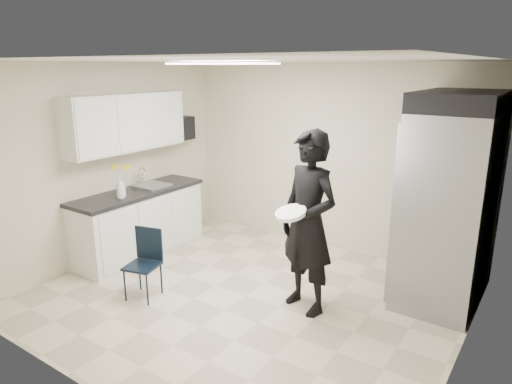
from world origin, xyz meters
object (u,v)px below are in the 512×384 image
Objects in this scene: lower_counter at (140,224)px; folding_chair at (142,266)px; commercial_fridge at (449,208)px; man_tuxedo at (308,223)px.

lower_counter is 1.34m from folding_chair.
commercial_fridge is at bearing 20.79° from folding_chair.
commercial_fridge reaches higher than folding_chair.
folding_chair is 0.39× the size of man_tuxedo.
lower_counter is 0.90× the size of commercial_fridge.
folding_chair is at bearing -135.57° from man_tuxedo.
lower_counter is at bearing -163.57° from man_tuxedo.
folding_chair is 1.92m from man_tuxedo.
lower_counter is at bearing -164.12° from commercial_fridge.
commercial_fridge reaches higher than man_tuxedo.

